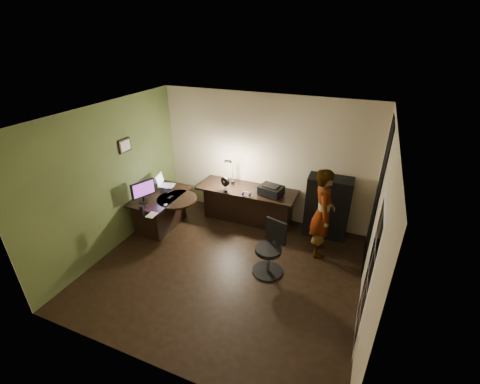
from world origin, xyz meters
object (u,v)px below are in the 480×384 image
at_px(cabinet, 327,207).
at_px(office_chair, 268,250).
at_px(desk_right, 247,205).
at_px(desk_left, 162,211).
at_px(person, 323,213).
at_px(monitor, 143,195).

bearing_deg(cabinet, office_chair, -116.61).
relative_size(desk_right, cabinet, 1.64).
xyz_separation_m(desk_left, office_chair, (2.51, -0.54, 0.10)).
relative_size(desk_right, person, 1.22).
xyz_separation_m(desk_left, person, (3.22, 0.36, 0.48)).
relative_size(desk_right, office_chair, 2.19).
xyz_separation_m(desk_right, cabinet, (1.66, 0.14, 0.24)).
relative_size(desk_left, cabinet, 1.02).
bearing_deg(cabinet, desk_right, -177.09).
distance_m(desk_left, cabinet, 3.39).
height_order(desk_left, monitor, monitor).
height_order(desk_right, person, person).
distance_m(desk_right, monitor, 2.16).
bearing_deg(person, monitor, 89.76).
height_order(desk_left, cabinet, cabinet).
relative_size(cabinet, office_chair, 1.33).
distance_m(monitor, office_chair, 2.67).
relative_size(monitor, office_chair, 0.52).
distance_m(desk_left, person, 3.27).
height_order(desk_right, cabinet, cabinet).
distance_m(desk_right, person, 1.79).
bearing_deg(office_chair, monitor, -167.92).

